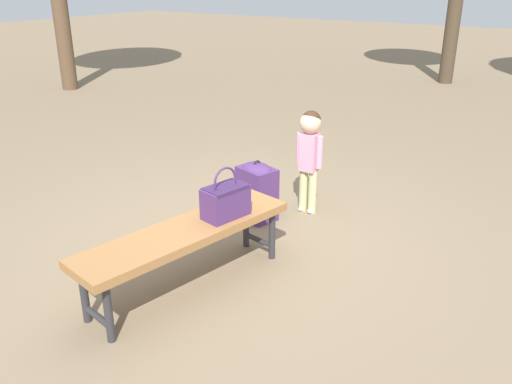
% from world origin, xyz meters
% --- Properties ---
extents(ground_plane, '(40.00, 40.00, 0.00)m').
position_xyz_m(ground_plane, '(0.00, 0.00, 0.00)').
color(ground_plane, '#7F6B51').
rests_on(ground_plane, ground).
extents(park_bench, '(1.65, 0.71, 0.45)m').
position_xyz_m(park_bench, '(-0.79, -0.19, 0.39)').
color(park_bench, '#9E6B3D').
rests_on(park_bench, ground).
extents(handbag, '(0.35, 0.25, 0.37)m').
position_xyz_m(handbag, '(-0.49, -0.30, 0.58)').
color(handbag, '#4C2D66').
rests_on(handbag, park_bench).
extents(child_standing, '(0.19, 0.25, 0.94)m').
position_xyz_m(child_standing, '(0.79, -0.28, 0.62)').
color(child_standing, '#CCCC8C').
rests_on(child_standing, ground).
extents(backpack_large, '(0.34, 0.38, 0.54)m').
position_xyz_m(backpack_large, '(0.40, 0.02, 0.27)').
color(backpack_large, '#4C2D66').
rests_on(backpack_large, ground).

